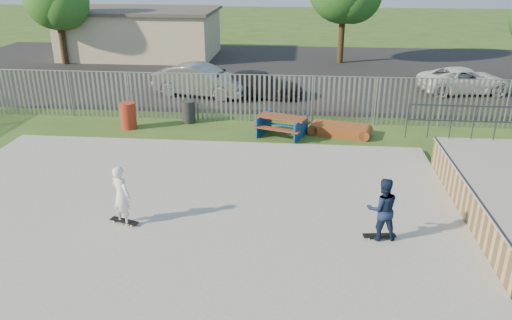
# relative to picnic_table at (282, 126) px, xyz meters

# --- Properties ---
(ground) EXTENTS (120.00, 120.00, 0.00)m
(ground) POSITION_rel_picnic_table_xyz_m (-2.44, -7.27, -0.40)
(ground) COLOR #31521C
(ground) RESTS_ON ground
(concrete_slab) EXTENTS (15.00, 12.00, 0.15)m
(concrete_slab) POSITION_rel_picnic_table_xyz_m (-2.44, -7.27, -0.33)
(concrete_slab) COLOR #999994
(concrete_slab) RESTS_ON ground
(fence) EXTENTS (26.04, 16.02, 2.00)m
(fence) POSITION_rel_picnic_table_xyz_m (-1.44, -2.68, 0.60)
(fence) COLOR gray
(fence) RESTS_ON ground
(picnic_table) EXTENTS (2.27, 2.07, 0.79)m
(picnic_table) POSITION_rel_picnic_table_xyz_m (0.00, 0.00, 0.00)
(picnic_table) COLOR brown
(picnic_table) RESTS_ON ground
(funbox) EXTENTS (2.20, 1.47, 0.40)m
(funbox) POSITION_rel_picnic_table_xyz_m (2.27, 0.32, -0.20)
(funbox) COLOR brown
(funbox) RESTS_ON ground
(trash_bin_red) EXTENTS (0.64, 0.64, 1.06)m
(trash_bin_red) POSITION_rel_picnic_table_xyz_m (-6.27, 0.34, 0.13)
(trash_bin_red) COLOR #A22D19
(trash_bin_red) RESTS_ON ground
(trash_bin_grey) EXTENTS (0.56, 0.56, 0.93)m
(trash_bin_grey) POSITION_rel_picnic_table_xyz_m (-3.99, 1.31, 0.06)
(trash_bin_grey) COLOR #252528
(trash_bin_grey) RESTS_ON ground
(parking_lot) EXTENTS (40.00, 18.00, 0.02)m
(parking_lot) POSITION_rel_picnic_table_xyz_m (-2.44, 11.73, -0.39)
(parking_lot) COLOR black
(parking_lot) RESTS_ON ground
(car_silver) EXTENTS (4.97, 2.64, 1.56)m
(car_silver) POSITION_rel_picnic_table_xyz_m (-4.30, 5.58, 0.40)
(car_silver) COLOR #9D9DA1
(car_silver) RESTS_ON parking_lot
(car_dark) EXTENTS (4.40, 1.98, 1.25)m
(car_dark) POSITION_rel_picnic_table_xyz_m (-1.35, 5.61, 0.24)
(car_dark) COLOR black
(car_dark) RESTS_ON parking_lot
(car_white) EXTENTS (4.86, 2.81, 1.27)m
(car_white) POSITION_rel_picnic_table_xyz_m (8.98, 7.38, 0.26)
(car_white) COLOR white
(car_white) RESTS_ON parking_lot
(building) EXTENTS (10.40, 6.40, 3.20)m
(building) POSITION_rel_picnic_table_xyz_m (-10.44, 15.73, 1.21)
(building) COLOR beige
(building) RESTS_ON ground
(skateboard_a) EXTENTS (0.82, 0.30, 0.08)m
(skateboard_a) POSITION_rel_picnic_table_xyz_m (2.73, -7.67, -0.21)
(skateboard_a) COLOR black
(skateboard_a) RESTS_ON concrete_slab
(skateboard_b) EXTENTS (0.82, 0.44, 0.08)m
(skateboard_b) POSITION_rel_picnic_table_xyz_m (-3.73, -7.55, -0.21)
(skateboard_b) COLOR black
(skateboard_b) RESTS_ON concrete_slab
(skater_navy) EXTENTS (0.84, 0.69, 1.58)m
(skater_navy) POSITION_rel_picnic_table_xyz_m (2.73, -7.67, 0.54)
(skater_navy) COLOR #142140
(skater_navy) RESTS_ON concrete_slab
(skater_white) EXTENTS (0.69, 0.61, 1.58)m
(skater_white) POSITION_rel_picnic_table_xyz_m (-3.73, -7.55, 0.54)
(skater_white) COLOR white
(skater_white) RESTS_ON concrete_slab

